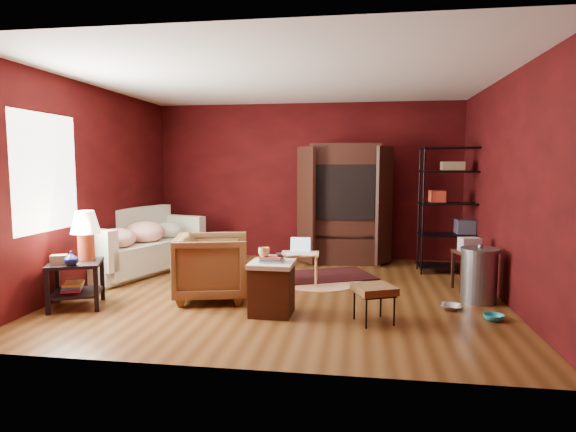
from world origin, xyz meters
name	(u,v)px	position (x,y,z in m)	size (l,w,h in m)	color
room	(283,187)	(-0.04, -0.01, 1.40)	(5.54, 5.04, 2.84)	brown
sofa	(138,247)	(-2.47, 0.80, 0.40)	(2.07, 0.60, 0.81)	beige
armchair	(212,263)	(-0.87, -0.47, 0.45)	(0.88, 0.83, 0.91)	black
pet_bowl_steel	(451,299)	(2.04, -0.52, 0.13)	(0.25, 0.06, 0.25)	#A8AAAF
pet_bowl_turquoise	(494,311)	(2.43, -0.86, 0.11)	(0.22, 0.07, 0.22)	teal
vase	(71,259)	(-2.28, -1.26, 0.63)	(0.16, 0.16, 0.16)	#0E1447
mug	(264,251)	(-0.09, -1.03, 0.73)	(0.13, 0.10, 0.13)	#FBD97B
side_table	(81,249)	(-2.33, -0.99, 0.69)	(0.75, 0.75, 1.14)	black
sofa_cushions	(139,244)	(-2.47, 0.84, 0.45)	(1.48, 2.33, 0.91)	beige
hamper	(272,287)	(-0.01, -0.99, 0.31)	(0.50, 0.50, 0.69)	#40200E
footstool	(374,290)	(1.13, -1.12, 0.35)	(0.52, 0.52, 0.41)	black
rug_round	(318,281)	(0.38, 0.63, 0.01)	(1.30, 1.30, 0.01)	beige
rug_oriental	(327,275)	(0.49, 0.97, 0.02)	(1.59, 1.36, 0.01)	#441214
laptop_desk	(300,256)	(0.14, 0.43, 0.41)	(0.55, 0.45, 0.66)	#FFBF74
tv_armoire	(344,201)	(0.70, 2.07, 1.07)	(1.62, 0.92, 2.05)	black
wire_shelving	(452,204)	(2.39, 1.53, 1.08)	(0.98, 0.46, 1.97)	black
small_stand	(469,251)	(2.43, 0.42, 0.54)	(0.43, 0.43, 0.72)	black
trash_can	(479,275)	(2.43, -0.14, 0.34)	(0.54, 0.54, 0.73)	gray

